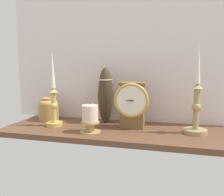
% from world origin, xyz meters
% --- Properties ---
extents(ground_plane, '(1.00, 0.36, 0.02)m').
position_xyz_m(ground_plane, '(0.00, 0.00, -0.01)').
color(ground_plane, brown).
extents(back_wall, '(1.20, 0.02, 0.65)m').
position_xyz_m(back_wall, '(0.00, 0.18, 0.33)').
color(back_wall, silver).
rests_on(back_wall, ground_plane).
extents(mantel_clock, '(0.16, 0.09, 0.21)m').
position_xyz_m(mantel_clock, '(0.08, 0.04, 0.11)').
color(mantel_clock, brown).
rests_on(mantel_clock, ground_plane).
extents(candlestick_tall_left, '(0.08, 0.08, 0.36)m').
position_xyz_m(candlestick_tall_left, '(-0.28, -0.02, 0.13)').
color(candlestick_tall_left, tan).
rests_on(candlestick_tall_left, ground_plane).
extents(candlestick_tall_center, '(0.10, 0.10, 0.37)m').
position_xyz_m(candlestick_tall_center, '(0.35, 0.01, 0.11)').
color(candlestick_tall_center, '#9F8B57').
rests_on(candlestick_tall_center, ground_plane).
extents(brass_vase_jar, '(0.10, 0.10, 0.12)m').
position_xyz_m(brass_vase_jar, '(-0.37, 0.08, 0.06)').
color(brass_vase_jar, '#AC8345').
rests_on(brass_vase_jar, ground_plane).
extents(pillar_candle_front, '(0.09, 0.09, 0.13)m').
position_xyz_m(pillar_candle_front, '(-0.08, -0.08, 0.06)').
color(pillar_candle_front, tan).
rests_on(pillar_candle_front, ground_plane).
extents(tall_ceramic_vase, '(0.07, 0.07, 0.27)m').
position_xyz_m(tall_ceramic_vase, '(-0.07, 0.10, 0.14)').
color(tall_ceramic_vase, '#3C2F1E').
rests_on(tall_ceramic_vase, ground_plane).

